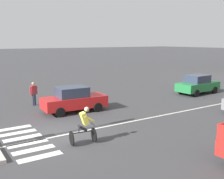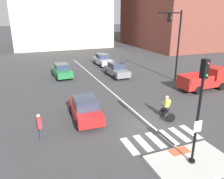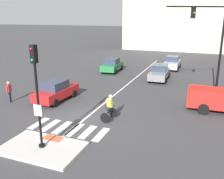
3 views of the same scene
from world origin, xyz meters
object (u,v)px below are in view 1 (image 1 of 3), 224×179
Objects in this scene: car_green_westbound_distant at (198,84)px; car_red_westbound_near at (74,99)px; pedestrian_at_curb_left at (34,92)px; cyclist at (84,125)px.

car_red_westbound_near is at bearing -91.37° from car_green_westbound_distant.
cyclist is at bearing -2.49° from pedestrian_at_curb_left.
car_red_westbound_near is 2.50× the size of pedestrian_at_curb_left.
pedestrian_at_curb_left is (-3.43, -13.28, 0.17)m from car_green_westbound_distant.
car_green_westbound_distant is at bearing 88.63° from car_red_westbound_near.
pedestrian_at_curb_left is at bearing -104.50° from car_green_westbound_distant.
pedestrian_at_curb_left reaches higher than car_green_westbound_distant.
pedestrian_at_curb_left is (-8.52, 0.37, 0.11)m from cyclist.
pedestrian_at_curb_left is at bearing -152.58° from car_red_westbound_near.
cyclist is at bearing -20.53° from car_red_westbound_near.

